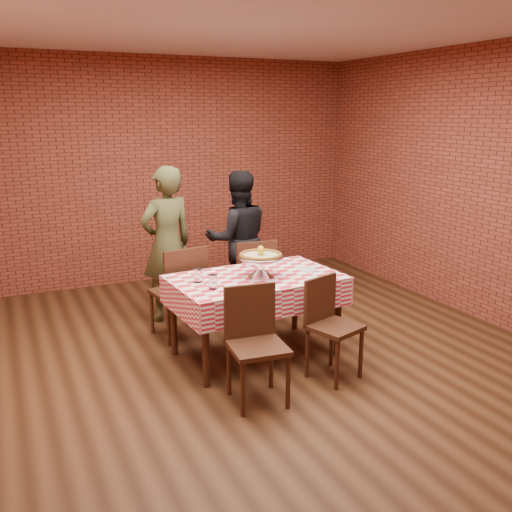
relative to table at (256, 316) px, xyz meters
name	(u,v)px	position (x,y,z in m)	size (l,w,h in m)	color
ground	(251,364)	(-0.13, -0.18, -0.38)	(6.00, 6.00, 0.00)	black
back_wall	(156,171)	(-0.13, 2.82, 1.08)	(5.50, 5.50, 0.00)	brown
table	(256,316)	(0.00, 0.00, 0.00)	(1.48, 0.89, 0.75)	#402215
tablecloth	(256,290)	(0.00, 0.00, 0.26)	(1.52, 0.93, 0.26)	red
pizza_stand	(261,267)	(0.04, -0.03, 0.48)	(0.42, 0.42, 0.19)	silver
pizza	(261,256)	(0.04, -0.03, 0.58)	(0.38, 0.38, 0.03)	beige
lemon	(261,250)	(0.04, -0.03, 0.63)	(0.07, 0.07, 0.09)	yellow
water_glass_left	(213,282)	(-0.48, -0.18, 0.44)	(0.08, 0.08, 0.12)	white
water_glass_right	(198,275)	(-0.53, 0.05, 0.44)	(0.08, 0.08, 0.12)	white
side_plate	(307,270)	(0.52, -0.02, 0.39)	(0.17, 0.17, 0.01)	white
sweetener_packet_a	(321,272)	(0.60, -0.14, 0.39)	(0.05, 0.04, 0.01)	white
sweetener_packet_b	(319,271)	(0.61, -0.08, 0.39)	(0.05, 0.04, 0.01)	white
condiment_caddy	(248,259)	(0.08, 0.33, 0.46)	(0.10, 0.08, 0.14)	silver
chair_near_left	(258,348)	(-0.36, -0.81, 0.07)	(0.42, 0.42, 0.90)	#402215
chair_near_right	(335,330)	(0.40, -0.70, 0.05)	(0.38, 0.38, 0.86)	#402215
chair_far_left	(178,291)	(-0.51, 0.76, 0.10)	(0.46, 0.46, 0.94)	#402215
chair_far_right	(251,280)	(0.32, 0.82, 0.09)	(0.44, 0.44, 0.92)	#402215
diner_olive	(167,244)	(-0.45, 1.28, 0.46)	(0.61, 0.40, 1.66)	#424524
diner_black	(238,239)	(0.42, 1.39, 0.41)	(0.76, 0.59, 1.57)	black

